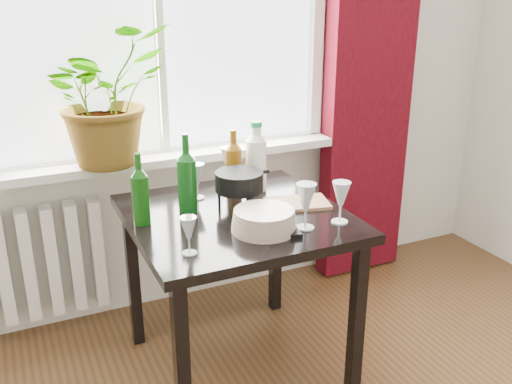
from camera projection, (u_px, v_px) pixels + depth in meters
name	position (u px, v px, depth m)	size (l,w,h in m)	color
windowsill	(169.00, 157.00, 2.76)	(1.72, 0.20, 0.04)	silver
curtain	(371.00, 47.00, 3.00)	(0.50, 0.12, 2.56)	#39050D
radiator	(16.00, 267.00, 2.64)	(0.80, 0.10, 0.55)	white
table	(237.00, 234.00, 2.35)	(0.85, 0.85, 0.74)	black
potted_plant	(105.00, 96.00, 2.49)	(0.56, 0.48, 0.62)	#2C661B
wine_bottle_left	(140.00, 189.00, 2.17)	(0.07, 0.07, 0.29)	#0E400C
wine_bottle_right	(187.00, 173.00, 2.27)	(0.08, 0.08, 0.33)	#0C4211
bottle_amber	(234.00, 161.00, 2.49)	(0.07, 0.07, 0.29)	brown
cleaning_bottle	(256.00, 155.00, 2.52)	(0.09, 0.09, 0.32)	white
wineglass_front_right	(306.00, 206.00, 2.14)	(0.08, 0.08, 0.18)	silver
wineglass_far_right	(341.00, 202.00, 2.20)	(0.07, 0.07, 0.17)	white
wineglass_back_center	(230.00, 167.00, 2.56)	(0.08, 0.08, 0.20)	silver
wineglass_back_left	(197.00, 181.00, 2.44)	(0.07, 0.07, 0.16)	silver
wineglass_front_left	(189.00, 235.00, 1.94)	(0.06, 0.06, 0.14)	#B5BCC3
plate_stack	(264.00, 220.00, 2.14)	(0.25, 0.25, 0.08)	#B8A999
fondue_pot	(239.00, 190.00, 2.35)	(0.23, 0.20, 0.15)	black
tv_remote	(290.00, 228.00, 2.15)	(0.05, 0.16, 0.02)	black
cutting_board	(297.00, 203.00, 2.40)	(0.26, 0.17, 0.01)	#9E6D47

